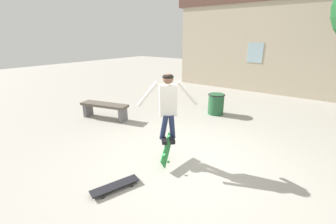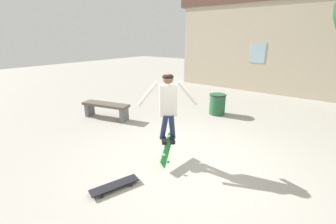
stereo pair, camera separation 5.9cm
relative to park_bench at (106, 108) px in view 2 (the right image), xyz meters
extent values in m
plane|color=#A39E93|center=(3.61, -0.74, -0.36)|extent=(40.00, 40.00, 0.00)
cube|color=#B7A88E|center=(3.61, 6.95, 1.65)|extent=(10.05, 0.40, 4.03)
cube|color=#99B7C6|center=(2.63, 6.74, 1.48)|extent=(0.70, 0.02, 0.90)
cube|color=brown|center=(0.00, 0.00, 0.10)|extent=(1.66, 0.82, 0.08)
cube|color=slate|center=(-0.66, -0.18, -0.15)|extent=(0.21, 0.37, 0.43)
cube|color=slate|center=(0.66, 0.18, -0.15)|extent=(0.21, 0.37, 0.43)
cylinder|color=#235633|center=(2.70, 2.59, -0.01)|extent=(0.53, 0.53, 0.71)
torus|color=black|center=(2.70, 2.59, 0.32)|extent=(0.57, 0.57, 0.04)
cube|color=silver|center=(3.23, -0.89, 0.99)|extent=(0.41, 0.41, 0.63)
sphere|color=brown|center=(3.23, -0.89, 1.42)|extent=(0.30, 0.30, 0.21)
ellipsoid|color=black|center=(3.23, -0.89, 1.46)|extent=(0.31, 0.31, 0.12)
cylinder|color=#1E2847|center=(3.29, -0.84, 0.41)|extent=(0.25, 0.36, 0.64)
cube|color=black|center=(3.31, -0.86, 0.12)|extent=(0.25, 0.26, 0.07)
cylinder|color=#1E2847|center=(3.17, -0.95, 0.41)|extent=(0.35, 0.27, 0.64)
cube|color=black|center=(3.19, -0.97, 0.12)|extent=(0.25, 0.26, 0.07)
cylinder|color=silver|center=(3.52, -0.62, 1.12)|extent=(0.37, 0.35, 0.51)
cylinder|color=silver|center=(2.94, -1.16, 1.12)|extent=(0.37, 0.35, 0.51)
cube|color=#237F38|center=(3.26, -0.98, -0.05)|extent=(0.38, 0.81, 0.48)
cylinder|color=green|center=(3.39, -1.24, -0.02)|extent=(0.07, 0.07, 0.05)
cylinder|color=green|center=(3.43, -1.14, -0.22)|extent=(0.07, 0.07, 0.05)
cylinder|color=green|center=(3.18, -0.79, 0.15)|extent=(0.07, 0.07, 0.05)
cylinder|color=green|center=(3.22, -0.70, -0.04)|extent=(0.07, 0.07, 0.05)
cube|color=black|center=(3.07, -2.23, -0.29)|extent=(0.47, 0.89, 0.02)
cylinder|color=black|center=(3.04, -1.94, -0.34)|extent=(0.03, 0.06, 0.05)
cylinder|color=black|center=(3.26, -2.01, -0.34)|extent=(0.03, 0.06, 0.05)
cylinder|color=black|center=(2.87, -2.45, -0.34)|extent=(0.03, 0.06, 0.05)
cylinder|color=black|center=(3.09, -2.52, -0.34)|extent=(0.03, 0.06, 0.05)
camera|label=1|loc=(5.79, -4.35, 2.19)|focal=24.00mm
camera|label=2|loc=(5.84, -4.31, 2.19)|focal=24.00mm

